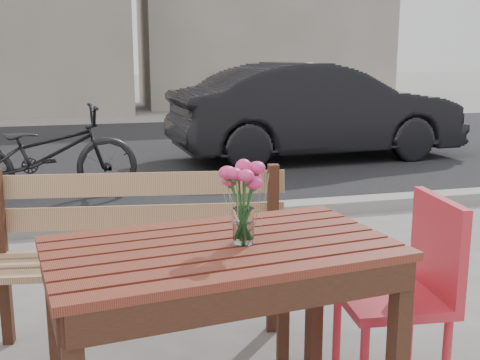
# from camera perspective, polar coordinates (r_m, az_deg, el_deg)

# --- Properties ---
(street) EXTENTS (30.00, 8.12, 0.12)m
(street) POSITION_cam_1_polar(r_m,az_deg,el_deg) (7.35, -12.20, 0.21)
(street) COLOR black
(street) RESTS_ON ground
(main_table) EXTENTS (1.37, 0.90, 0.79)m
(main_table) POSITION_cam_1_polar(r_m,az_deg,el_deg) (2.31, -1.79, -9.15)
(main_table) COLOR #562316
(main_table) RESTS_ON ground
(main_bench) EXTENTS (1.58, 0.69, 0.95)m
(main_bench) POSITION_cam_1_polar(r_m,az_deg,el_deg) (3.10, -9.58, -5.49)
(main_bench) COLOR #8E6549
(main_bench) RESTS_ON ground
(red_chair) EXTENTS (0.49, 0.49, 0.90)m
(red_chair) POSITION_cam_1_polar(r_m,az_deg,el_deg) (2.75, 15.85, -9.35)
(red_chair) COLOR red
(red_chair) RESTS_ON ground
(main_vase) EXTENTS (0.17, 0.17, 0.32)m
(main_vase) POSITION_cam_1_polar(r_m,az_deg,el_deg) (2.23, 0.33, -1.10)
(main_vase) COLOR white
(main_vase) RESTS_ON main_table
(parked_car) EXTENTS (4.20, 1.66, 1.36)m
(parked_car) POSITION_cam_1_polar(r_m,az_deg,el_deg) (8.66, 7.28, 6.49)
(parked_car) COLOR black
(parked_car) RESTS_ON ground
(bicycle) EXTENTS (1.92, 0.85, 0.98)m
(bicycle) POSITION_cam_1_polar(r_m,az_deg,el_deg) (6.41, -18.00, 2.35)
(bicycle) COLOR black
(bicycle) RESTS_ON ground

